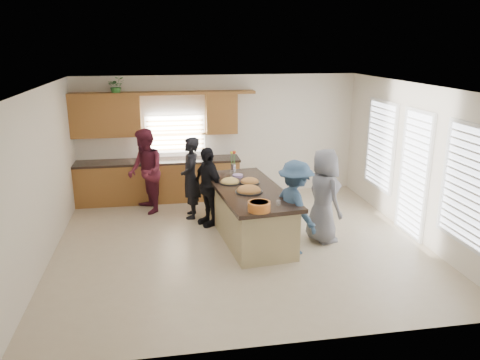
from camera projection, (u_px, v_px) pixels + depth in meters
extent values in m
plane|color=#C9B695|center=(240.00, 243.00, 8.48)|extent=(6.50, 6.50, 0.00)
cube|color=silver|center=(218.00, 136.00, 10.92)|extent=(6.50, 0.02, 2.80)
cube|color=silver|center=(285.00, 237.00, 5.24)|extent=(6.50, 0.02, 2.80)
cube|color=silver|center=(42.00, 177.00, 7.56)|extent=(0.02, 6.00, 2.80)
cube|color=silver|center=(414.00, 161.00, 8.60)|extent=(0.02, 6.00, 2.80)
cube|color=white|center=(240.00, 87.00, 7.68)|extent=(6.50, 6.00, 0.02)
cube|color=olive|center=(159.00, 181.00, 10.66)|extent=(3.65, 0.62, 0.90)
cube|color=black|center=(158.00, 161.00, 10.53)|extent=(3.70, 0.65, 0.05)
cube|color=olive|center=(105.00, 116.00, 10.19)|extent=(1.50, 0.36, 0.90)
cube|color=olive|center=(221.00, 113.00, 10.60)|extent=(0.70, 0.36, 0.90)
cube|color=olive|center=(164.00, 93.00, 10.26)|extent=(4.05, 0.40, 0.06)
cube|color=brown|center=(175.00, 134.00, 10.70)|extent=(1.35, 0.08, 0.85)
cube|color=white|center=(380.00, 145.00, 9.82)|extent=(0.06, 1.10, 1.75)
cube|color=white|center=(414.00, 174.00, 8.57)|extent=(0.06, 0.85, 2.25)
cube|color=white|center=(467.00, 185.00, 7.08)|extent=(0.06, 1.10, 1.75)
cube|color=tan|center=(249.00, 214.00, 8.65)|extent=(1.27, 2.59, 0.88)
cube|color=black|center=(249.00, 190.00, 8.52)|extent=(1.44, 2.81, 0.07)
cube|color=black|center=(249.00, 234.00, 8.77)|extent=(1.18, 2.51, 0.08)
cylinder|color=black|center=(249.00, 192.00, 8.27)|extent=(0.48, 0.48, 0.02)
ellipsoid|color=#C2753D|center=(249.00, 191.00, 8.26)|extent=(0.44, 0.44, 0.20)
cylinder|color=black|center=(250.00, 183.00, 8.80)|extent=(0.38, 0.38, 0.02)
ellipsoid|color=#C2753D|center=(250.00, 182.00, 8.80)|extent=(0.34, 0.34, 0.15)
cylinder|color=black|center=(230.00, 183.00, 8.79)|extent=(0.39, 0.39, 0.02)
ellipsoid|color=tan|center=(230.00, 182.00, 8.79)|extent=(0.35, 0.35, 0.16)
cylinder|color=orange|center=(259.00, 206.00, 7.33)|extent=(0.36, 0.36, 0.15)
cylinder|color=beige|center=(259.00, 203.00, 7.32)|extent=(0.30, 0.30, 0.04)
cylinder|color=white|center=(278.00, 203.00, 7.59)|extent=(0.08, 0.08, 0.09)
cylinder|color=#A07FB9|center=(238.00, 176.00, 9.22)|extent=(0.21, 0.21, 0.04)
cylinder|color=silver|center=(233.00, 168.00, 9.58)|extent=(0.10, 0.10, 0.16)
imported|color=#2D702C|center=(116.00, 86.00, 10.05)|extent=(0.42, 0.38, 0.39)
imported|color=black|center=(191.00, 178.00, 9.53)|extent=(0.44, 0.64, 1.68)
imported|color=#591A2A|center=(146.00, 171.00, 9.82)|extent=(0.90, 1.03, 1.79)
imported|color=black|center=(208.00, 187.00, 9.15)|extent=(0.74, 1.00, 1.57)
imported|color=#314D6D|center=(295.00, 207.00, 7.90)|extent=(0.89, 1.19, 1.63)
imported|color=slate|center=(324.00, 196.00, 8.37)|extent=(0.73, 0.94, 1.72)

